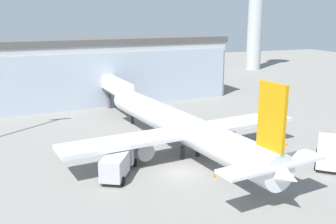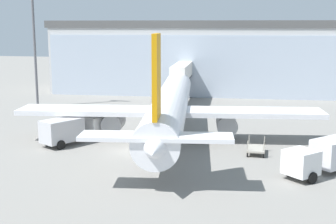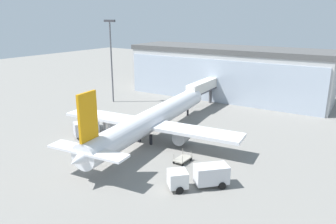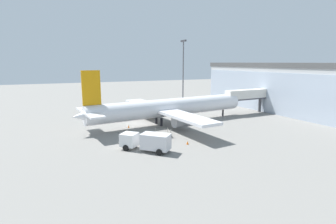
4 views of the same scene
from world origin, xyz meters
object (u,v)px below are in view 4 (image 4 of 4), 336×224
safety_cone_wingtip (188,143)px  catering_truck (136,111)px  jet_bridge (247,95)px  baggage_cart (163,135)px  airplane (168,108)px  fuel_truck (147,141)px  apron_light_mast (183,67)px  safety_cone_nose (129,126)px

safety_cone_wingtip → catering_truck: bearing=-175.7°
jet_bridge → baggage_cart: jet_bridge is taller
catering_truck → baggage_cart: 18.25m
airplane → fuel_truck: airplane is taller
jet_bridge → fuel_truck: (17.35, -31.72, -3.08)m
apron_light_mast → safety_cone_nose: size_ratio=34.57×
apron_light_mast → safety_cone_nose: (22.95, -22.83, -10.98)m
jet_bridge → airplane: size_ratio=0.32×
baggage_cart → safety_cone_nose: 9.58m
catering_truck → safety_cone_wingtip: bearing=-55.9°
jet_bridge → airplane: (2.78, -22.48, -1.21)m
fuel_truck → baggage_cart: bearing=-87.0°
safety_cone_wingtip → fuel_truck: bearing=-85.9°
fuel_truck → airplane: bearing=-79.2°
airplane → safety_cone_wingtip: 14.63m
jet_bridge → fuel_truck: size_ratio=1.79×
fuel_truck → baggage_cart: size_ratio=2.42×
safety_cone_nose → safety_cone_wingtip: size_ratio=1.00×
jet_bridge → apron_light_mast: (-19.91, -7.98, 6.71)m
baggage_cart → safety_cone_nose: baggage_cart is taller
baggage_cart → safety_cone_nose: bearing=-66.2°
apron_light_mast → baggage_cart: size_ratio=6.73×
jet_bridge → airplane: 22.68m
jet_bridge → baggage_cart: 29.85m
catering_truck → airplane: bearing=-35.4°
airplane → catering_truck: 10.22m
baggage_cart → safety_cone_wingtip: size_ratio=5.14×
safety_cone_nose → safety_cone_wingtip: 15.02m
airplane → catering_truck: size_ratio=5.20×
safety_cone_nose → apron_light_mast: bearing=135.1°
catering_truck → apron_light_mast: bearing=65.8°
jet_bridge → catering_truck: size_ratio=1.64×
safety_cone_nose → catering_truck: bearing=156.2°
apron_light_mast → airplane: 28.07m
fuel_truck → safety_cone_wingtip: fuel_truck is taller
fuel_truck → apron_light_mast: bearing=-79.3°
baggage_cart → apron_light_mast: bearing=-120.1°
safety_cone_wingtip → jet_bridge: bearing=124.1°
airplane → safety_cone_nose: airplane is taller
fuel_truck → baggage_cart: fuel_truck is taller
apron_light_mast → baggage_cart: 38.61m
catering_truck → fuel_truck: same height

